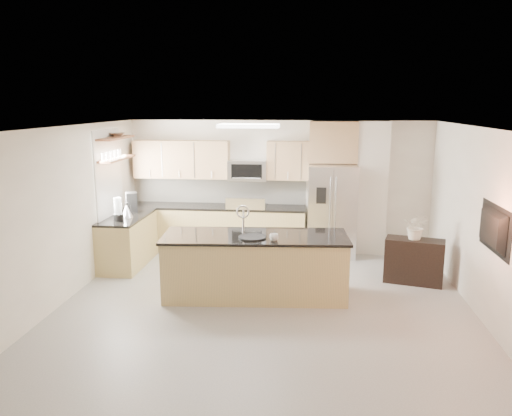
# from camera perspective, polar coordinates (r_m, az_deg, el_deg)

# --- Properties ---
(floor) EXTENTS (6.50, 6.50, 0.00)m
(floor) POSITION_cam_1_polar(r_m,az_deg,el_deg) (7.31, 0.85, -11.70)
(floor) COLOR #ABA8A3
(floor) RESTS_ON ground
(ceiling) EXTENTS (6.00, 6.50, 0.02)m
(ceiling) POSITION_cam_1_polar(r_m,az_deg,el_deg) (6.71, 0.92, 9.11)
(ceiling) COLOR silver
(ceiling) RESTS_ON wall_back
(wall_back) EXTENTS (6.00, 0.02, 2.60)m
(wall_back) POSITION_cam_1_polar(r_m,az_deg,el_deg) (10.07, 2.59, 2.58)
(wall_back) COLOR white
(wall_back) RESTS_ON floor
(wall_front) EXTENTS (6.00, 0.02, 2.60)m
(wall_front) POSITION_cam_1_polar(r_m,az_deg,el_deg) (3.84, -3.72, -13.17)
(wall_front) COLOR white
(wall_front) RESTS_ON floor
(wall_left) EXTENTS (0.02, 6.50, 2.60)m
(wall_left) POSITION_cam_1_polar(r_m,az_deg,el_deg) (7.76, -21.76, -1.06)
(wall_left) COLOR white
(wall_left) RESTS_ON floor
(wall_right) EXTENTS (0.02, 6.50, 2.60)m
(wall_right) POSITION_cam_1_polar(r_m,az_deg,el_deg) (7.27, 25.16, -2.18)
(wall_right) COLOR white
(wall_right) RESTS_ON floor
(back_counter) EXTENTS (3.55, 0.66, 1.44)m
(back_counter) POSITION_cam_1_polar(r_m,az_deg,el_deg) (10.08, -4.54, -2.24)
(back_counter) COLOR tan
(back_counter) RESTS_ON floor
(left_counter) EXTENTS (0.66, 1.50, 0.92)m
(left_counter) POSITION_cam_1_polar(r_m,az_deg,el_deg) (9.46, -14.44, -3.60)
(left_counter) COLOR tan
(left_counter) RESTS_ON floor
(range) EXTENTS (0.76, 0.64, 1.14)m
(range) POSITION_cam_1_polar(r_m,az_deg,el_deg) (9.98, -1.01, -2.35)
(range) COLOR black
(range) RESTS_ON floor
(upper_cabinets) EXTENTS (3.50, 0.33, 0.75)m
(upper_cabinets) POSITION_cam_1_polar(r_m,az_deg,el_deg) (10.00, -4.94, 5.52)
(upper_cabinets) COLOR tan
(upper_cabinets) RESTS_ON wall_back
(microwave) EXTENTS (0.76, 0.40, 0.40)m
(microwave) POSITION_cam_1_polar(r_m,az_deg,el_deg) (9.88, -0.95, 4.34)
(microwave) COLOR silver
(microwave) RESTS_ON upper_cabinets
(refrigerator) EXTENTS (0.92, 0.78, 1.78)m
(refrigerator) POSITION_cam_1_polar(r_m,az_deg,el_deg) (9.77, 8.65, -0.27)
(refrigerator) COLOR silver
(refrigerator) RESTS_ON floor
(partition_column) EXTENTS (0.60, 0.30, 2.60)m
(partition_column) POSITION_cam_1_polar(r_m,az_deg,el_deg) (9.98, 13.03, 2.20)
(partition_column) COLOR white
(partition_column) RESTS_ON floor
(window) EXTENTS (0.04, 1.15, 1.65)m
(window) POSITION_cam_1_polar(r_m,az_deg,el_deg) (9.34, -16.55, 3.54)
(window) COLOR white
(window) RESTS_ON wall_left
(shelf_lower) EXTENTS (0.30, 1.20, 0.04)m
(shelf_lower) POSITION_cam_1_polar(r_m,az_deg,el_deg) (9.34, -15.70, 5.45)
(shelf_lower) COLOR brown
(shelf_lower) RESTS_ON wall_left
(shelf_upper) EXTENTS (0.30, 1.20, 0.04)m
(shelf_upper) POSITION_cam_1_polar(r_m,az_deg,el_deg) (9.31, -15.83, 7.71)
(shelf_upper) COLOR brown
(shelf_upper) RESTS_ON wall_left
(ceiling_fixture) EXTENTS (1.00, 0.50, 0.06)m
(ceiling_fixture) POSITION_cam_1_polar(r_m,az_deg,el_deg) (8.34, -0.83, 9.37)
(ceiling_fixture) COLOR white
(ceiling_fixture) RESTS_ON ceiling
(island) EXTENTS (2.87, 1.21, 1.39)m
(island) POSITION_cam_1_polar(r_m,az_deg,el_deg) (7.70, -0.09, -6.59)
(island) COLOR tan
(island) RESTS_ON floor
(credenza) EXTENTS (1.00, 0.61, 0.74)m
(credenza) POSITION_cam_1_polar(r_m,az_deg,el_deg) (8.68, 17.61, -5.80)
(credenza) COLOR black
(credenza) RESTS_ON floor
(cup) EXTENTS (0.15, 0.15, 0.10)m
(cup) POSITION_cam_1_polar(r_m,az_deg,el_deg) (7.25, 2.06, -3.37)
(cup) COLOR white
(cup) RESTS_ON island
(platter) EXTENTS (0.54, 0.54, 0.02)m
(platter) POSITION_cam_1_polar(r_m,az_deg,el_deg) (7.41, -0.43, -3.35)
(platter) COLOR black
(platter) RESTS_ON island
(blender) EXTENTS (0.18, 0.18, 0.41)m
(blender) POSITION_cam_1_polar(r_m,az_deg,el_deg) (8.97, -15.49, -0.31)
(blender) COLOR black
(blender) RESTS_ON left_counter
(kettle) EXTENTS (0.22, 0.22, 0.27)m
(kettle) POSITION_cam_1_polar(r_m,az_deg,el_deg) (9.21, -14.56, -0.31)
(kettle) COLOR silver
(kettle) RESTS_ON left_counter
(coffee_maker) EXTENTS (0.28, 0.30, 0.37)m
(coffee_maker) POSITION_cam_1_polar(r_m,az_deg,el_deg) (9.63, -14.04, 0.58)
(coffee_maker) COLOR black
(coffee_maker) RESTS_ON left_counter
(bowl) EXTENTS (0.45, 0.45, 0.08)m
(bowl) POSITION_cam_1_polar(r_m,az_deg,el_deg) (9.42, -15.58, 8.14)
(bowl) COLOR silver
(bowl) RESTS_ON shelf_upper
(flower_vase) EXTENTS (0.70, 0.64, 0.66)m
(flower_vase) POSITION_cam_1_polar(r_m,az_deg,el_deg) (8.49, 17.91, -1.28)
(flower_vase) COLOR silver
(flower_vase) RESTS_ON credenza
(television) EXTENTS (0.14, 1.08, 0.62)m
(television) POSITION_cam_1_polar(r_m,az_deg,el_deg) (7.05, 25.02, -2.17)
(television) COLOR black
(television) RESTS_ON wall_right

